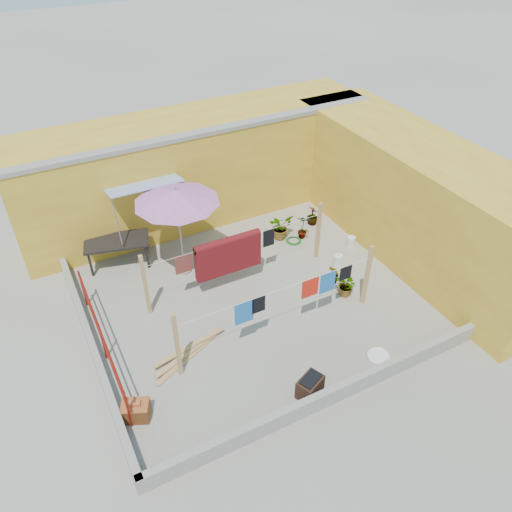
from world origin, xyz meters
name	(u,v)px	position (x,y,z in m)	size (l,w,h in m)	color
ground	(252,300)	(0.00, 0.00, 0.00)	(80.00, 80.00, 0.00)	#9E998E
wall_back	(197,166)	(0.50, 4.69, 1.61)	(11.00, 3.27, 3.21)	gold
wall_right	(417,199)	(5.20, 0.00, 1.60)	(2.40, 9.00, 3.20)	gold
parapet_front	(331,396)	(0.00, -3.58, 0.22)	(8.30, 0.16, 0.44)	gray
parapet_left	(93,349)	(-4.08, 0.00, 0.22)	(0.16, 7.30, 0.44)	gray
red_railing	(101,336)	(-3.85, -0.20, 0.72)	(0.05, 4.20, 1.10)	maroon
clothesline_rig	(234,260)	(-0.22, 0.57, 1.00)	(5.09, 2.35, 1.80)	tan
patio_umbrella	(176,197)	(-1.12, 1.96, 2.39)	(2.74, 2.74, 2.66)	gray
outdoor_table	(117,243)	(-2.61, 3.09, 0.74)	(1.91, 1.27, 0.82)	black
brick_stack	(136,411)	(-3.70, -2.05, 0.21)	(0.67, 0.59, 0.48)	#A45425
lumber_pile	(188,353)	(-2.15, -0.97, 0.06)	(2.00, 0.96, 0.12)	tan
brazier	(310,386)	(-0.27, -3.20, 0.25)	(0.67, 0.57, 0.51)	black
white_basin	(378,356)	(1.67, -3.08, 0.05)	(0.53, 0.53, 0.09)	silver
water_jug_a	(351,242)	(3.70, 0.75, 0.17)	(0.24, 0.24, 0.38)	silver
water_jug_b	(338,260)	(2.84, 0.19, 0.17)	(0.24, 0.24, 0.38)	silver
green_hose	(294,241)	(2.31, 1.75, 0.03)	(0.47, 0.47, 0.07)	#19711E
plant_back_a	(280,227)	(2.05, 2.12, 0.39)	(0.71, 0.61, 0.78)	#1F5317
plant_back_b	(313,215)	(3.33, 2.31, 0.31)	(0.35, 0.35, 0.62)	#1F5317
plant_right_a	(303,227)	(2.65, 1.79, 0.41)	(0.43, 0.29, 0.82)	#1F5317
plant_right_b	(334,274)	(2.25, -0.43, 0.32)	(0.36, 0.29, 0.65)	#1F5317
plant_right_c	(347,286)	(2.28, -0.97, 0.32)	(0.57, 0.50, 0.64)	#1F5317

